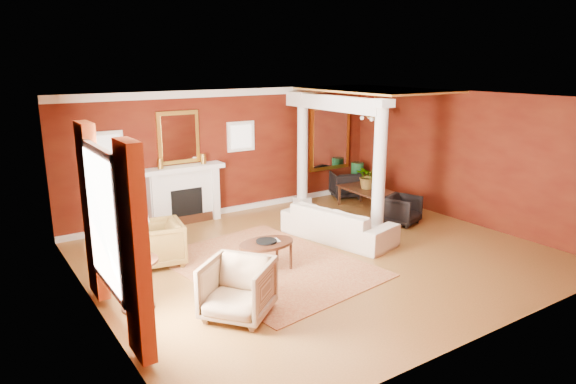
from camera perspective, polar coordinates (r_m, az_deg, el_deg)
ground at (r=9.66m, az=3.59°, el=-7.05°), size 8.00×8.00×0.00m
room_shell at (r=9.12m, az=3.79°, el=4.84°), size 8.04×7.04×2.92m
fireplace at (r=11.62m, az=-11.50°, el=-0.26°), size 1.85×0.42×1.29m
overmantel_mirror at (r=11.50m, az=-12.07°, el=5.95°), size 0.95×0.07×1.15m
flank_window_left at (r=11.06m, az=-19.55°, el=4.58°), size 0.70×0.07×0.70m
flank_window_right at (r=12.17m, az=-5.25°, el=6.18°), size 0.70×0.07×0.70m
left_window at (r=7.05m, az=-19.18°, el=-3.80°), size 0.21×2.55×2.60m
column_front at (r=10.54m, az=10.12°, el=2.68°), size 0.36×0.36×2.80m
column_back at (r=12.60m, az=1.63°, el=4.79°), size 0.36×0.36×2.80m
header_beam at (r=11.57m, az=4.86°, el=9.85°), size 0.30×3.20×0.32m
amber_ceiling at (r=12.19m, az=9.65°, el=11.11°), size 2.30×3.40×0.04m
dining_mirror at (r=13.65m, az=4.67°, el=6.02°), size 1.30×0.07×1.70m
chandelier at (r=12.31m, az=9.54°, el=8.24°), size 0.60×0.62×0.75m
crown_trim at (r=11.95m, az=-6.43°, el=10.92°), size 8.00×0.08×0.16m
base_trim at (r=12.42m, az=-6.07°, el=-1.89°), size 8.00×0.08×0.12m
rug at (r=9.20m, az=-2.19°, el=-8.12°), size 3.24×4.02×0.01m
sofa at (r=10.40m, az=5.62°, el=-2.85°), size 1.25×2.44×0.92m
armchair_leopard at (r=9.37m, az=-14.28°, el=-5.35°), size 0.91×0.96×0.87m
armchair_stripe at (r=7.34m, az=-5.64°, el=-10.40°), size 1.21×1.22×0.92m
coffee_table at (r=8.85m, az=-2.40°, el=-5.88°), size 1.01×1.01×0.51m
coffee_book at (r=8.84m, az=-1.97°, el=-4.88°), size 0.15×0.05×0.20m
side_table at (r=7.59m, az=-16.86°, el=-4.67°), size 0.66×0.66×1.65m
dining_table at (r=12.58m, az=8.87°, el=-0.12°), size 0.62×1.51×0.82m
dining_chair_near at (r=11.64m, az=12.59°, el=-1.80°), size 0.85×0.82×0.70m
dining_chair_far at (r=13.65m, az=6.42°, el=0.96°), size 0.94×0.91×0.75m
green_urn at (r=13.91m, az=7.67°, el=1.08°), size 0.38×0.38×0.91m
potted_plant at (r=12.46m, az=8.87°, el=2.86°), size 0.70×0.75×0.50m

